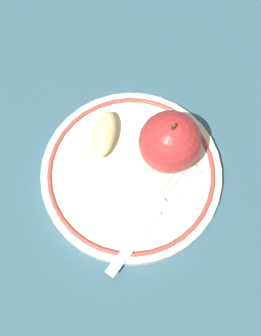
{
  "coord_description": "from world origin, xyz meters",
  "views": [
    {
      "loc": [
        -0.19,
        -0.08,
        0.56
      ],
      "look_at": [
        -0.0,
        -0.01,
        0.04
      ],
      "focal_mm": 50.0,
      "sensor_mm": 36.0,
      "label": 1
    }
  ],
  "objects_px": {
    "apple_red_whole": "(170,142)",
    "apple_slice_front": "(104,134)",
    "fork": "(151,220)",
    "plate": "(130,176)"
  },
  "relations": [
    {
      "from": "apple_red_whole",
      "to": "fork",
      "type": "xyz_separation_m",
      "value": [
        -0.09,
        -0.01,
        -0.04
      ]
    },
    {
      "from": "apple_slice_front",
      "to": "fork",
      "type": "relative_size",
      "value": 0.38
    },
    {
      "from": "apple_red_whole",
      "to": "apple_slice_front",
      "type": "bearing_deg",
      "value": 94.18
    },
    {
      "from": "plate",
      "to": "apple_red_whole",
      "type": "distance_m",
      "value": 0.07
    },
    {
      "from": "fork",
      "to": "apple_slice_front",
      "type": "bearing_deg",
      "value": 65.09
    },
    {
      "from": "apple_red_whole",
      "to": "apple_slice_front",
      "type": "height_order",
      "value": "apple_red_whole"
    },
    {
      "from": "fork",
      "to": "apple_red_whole",
      "type": "bearing_deg",
      "value": 22.4
    },
    {
      "from": "apple_red_whole",
      "to": "fork",
      "type": "bearing_deg",
      "value": -174.73
    },
    {
      "from": "plate",
      "to": "fork",
      "type": "height_order",
      "value": "fork"
    },
    {
      "from": "fork",
      "to": "plate",
      "type": "bearing_deg",
      "value": 59.39
    }
  ]
}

